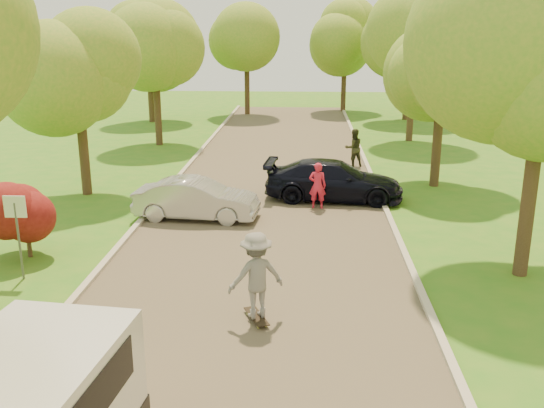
% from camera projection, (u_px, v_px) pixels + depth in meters
% --- Properties ---
extents(ground, '(100.00, 100.00, 0.00)m').
position_uv_depth(ground, '(234.00, 373.00, 11.13)').
color(ground, '#31771C').
rests_on(ground, ground).
extents(road, '(8.00, 60.00, 0.01)m').
position_uv_depth(road, '(264.00, 231.00, 18.79)').
color(road, '#4C4438').
rests_on(road, ground).
extents(curb_left, '(0.18, 60.00, 0.12)m').
position_uv_depth(curb_left, '(135.00, 227.00, 19.00)').
color(curb_left, '#B2AD9E').
rests_on(curb_left, ground).
extents(curb_right, '(0.18, 60.00, 0.12)m').
position_uv_depth(curb_right, '(395.00, 232.00, 18.56)').
color(curb_right, '#B2AD9E').
rests_on(curb_right, ground).
extents(street_sign, '(0.55, 0.06, 2.17)m').
position_uv_depth(street_sign, '(16.00, 220.00, 14.84)').
color(street_sign, '#59595E').
rests_on(street_sign, ground).
extents(red_shrub, '(1.70, 1.70, 1.95)m').
position_uv_depth(red_shrub, '(26.00, 219.00, 16.43)').
color(red_shrub, '#382619').
rests_on(red_shrub, ground).
extents(tree_l_midb, '(4.30, 4.20, 6.62)m').
position_uv_depth(tree_l_midb, '(82.00, 71.00, 21.70)').
color(tree_l_midb, '#382619').
rests_on(tree_l_midb, ground).
extents(tree_l_far, '(4.92, 4.80, 7.79)m').
position_uv_depth(tree_l_far, '(158.00, 40.00, 31.01)').
color(tree_l_far, '#382619').
rests_on(tree_l_far, ground).
extents(tree_r_midb, '(4.51, 4.40, 7.01)m').
position_uv_depth(tree_r_midb, '(449.00, 61.00, 22.81)').
color(tree_r_midb, '#382619').
rests_on(tree_r_midb, ground).
extents(tree_r_far, '(5.33, 5.20, 8.34)m').
position_uv_depth(tree_r_far, '(420.00, 32.00, 32.08)').
color(tree_r_far, '#382619').
rests_on(tree_r_far, ground).
extents(tree_bg_a, '(5.12, 5.00, 7.72)m').
position_uv_depth(tree_bg_a, '(151.00, 39.00, 38.84)').
color(tree_bg_a, '#382619').
rests_on(tree_bg_a, ground).
extents(tree_bg_b, '(5.12, 5.00, 7.95)m').
position_uv_depth(tree_bg_b, '(413.00, 35.00, 39.77)').
color(tree_bg_b, '#382619').
rests_on(tree_bg_b, ground).
extents(tree_bg_c, '(4.92, 4.80, 7.33)m').
position_uv_depth(tree_bg_c, '(250.00, 43.00, 42.43)').
color(tree_bg_c, '#382619').
rests_on(tree_bg_c, ground).
extents(tree_bg_d, '(5.12, 5.00, 7.72)m').
position_uv_depth(tree_bg_d, '(348.00, 38.00, 43.89)').
color(tree_bg_d, '#382619').
rests_on(tree_bg_d, ground).
extents(silver_sedan, '(4.17, 1.76, 1.34)m').
position_uv_depth(silver_sedan, '(196.00, 199.00, 19.87)').
color(silver_sedan, '#AEAEB3').
rests_on(silver_sedan, ground).
extents(dark_sedan, '(5.15, 2.44, 1.45)m').
position_uv_depth(dark_sedan, '(334.00, 180.00, 22.05)').
color(dark_sedan, black).
rests_on(dark_sedan, ground).
extents(longboard, '(0.64, 1.00, 0.11)m').
position_uv_depth(longboard, '(257.00, 317.00, 13.06)').
color(longboard, black).
rests_on(longboard, ground).
extents(skateboarder, '(1.40, 1.14, 1.89)m').
position_uv_depth(skateboarder, '(256.00, 275.00, 12.78)').
color(skateboarder, slate).
rests_on(skateboarder, longboard).
extents(person_striped, '(0.63, 0.45, 1.64)m').
position_uv_depth(person_striped, '(318.00, 186.00, 20.96)').
color(person_striped, red).
rests_on(person_striped, ground).
extents(person_olive, '(1.00, 0.88, 1.71)m').
position_uv_depth(person_olive, '(354.00, 148.00, 27.26)').
color(person_olive, '#2D2F1C').
rests_on(person_olive, ground).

